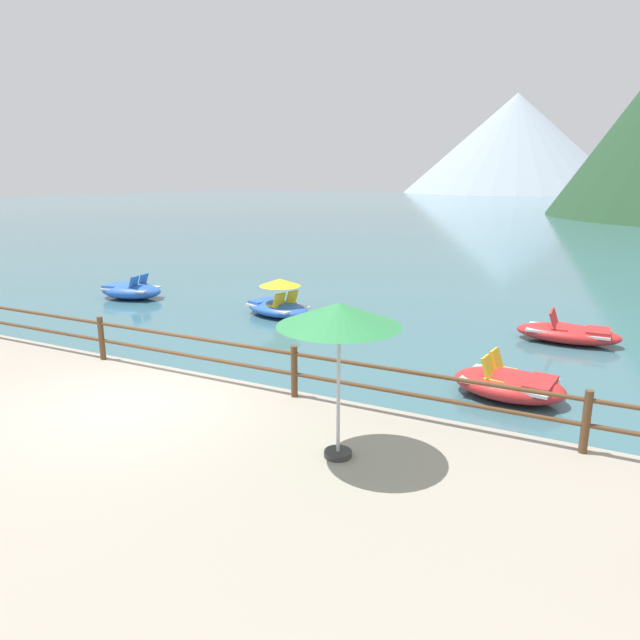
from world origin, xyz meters
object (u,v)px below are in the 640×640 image
at_px(pedal_boat_3, 131,290).
at_px(beach_umbrella, 339,317).
at_px(pedal_boat_1, 568,333).
at_px(pedal_boat_2, 278,303).
at_px(pedal_boat_0, 509,384).

bearing_deg(pedal_boat_3, beach_umbrella, -34.05).
bearing_deg(pedal_boat_1, beach_umbrella, -105.03).
distance_m(pedal_boat_2, pedal_boat_3, 6.02).
relative_size(pedal_boat_0, pedal_boat_3, 0.94).
bearing_deg(pedal_boat_2, pedal_boat_1, 5.89).
height_order(beach_umbrella, pedal_boat_2, beach_umbrella).
xyz_separation_m(beach_umbrella, pedal_boat_2, (-5.91, 8.22, -2.05)).
height_order(pedal_boat_1, pedal_boat_3, pedal_boat_3).
bearing_deg(pedal_boat_2, pedal_boat_3, -178.40).
bearing_deg(pedal_boat_3, pedal_boat_2, 1.60).
xyz_separation_m(pedal_boat_0, pedal_boat_3, (-13.59, 3.65, 0.01)).
relative_size(beach_umbrella, pedal_boat_0, 0.97).
height_order(beach_umbrella, pedal_boat_1, beach_umbrella).
distance_m(beach_umbrella, pedal_boat_3, 14.55).
distance_m(pedal_boat_0, pedal_boat_3, 14.07).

